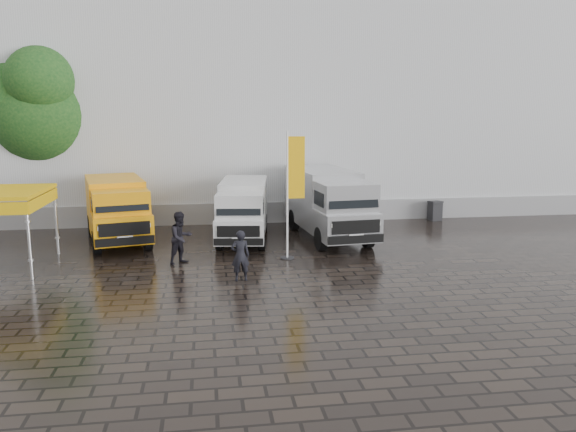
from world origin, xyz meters
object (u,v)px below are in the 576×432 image
van_yellow (117,211)px  wheelie_bin (435,211)px  flagpole (292,189)px  van_silver (328,205)px  person_tent (181,238)px  person_front (240,256)px  van_white (243,211)px

van_yellow → wheelie_bin: bearing=-3.2°
flagpole → van_silver: bearing=57.7°
van_yellow → flagpole: flagpole is taller
wheelie_bin → person_tent: size_ratio=0.52×
van_yellow → flagpole: 7.68m
van_silver → person_front: van_silver is taller
person_front → person_tent: person_tent is taller
van_yellow → person_front: bearing=-66.4°
person_front → van_silver: bearing=-129.2°
van_white → flagpole: bearing=-57.3°
flagpole → van_yellow: bearing=151.8°
person_front → person_tent: bearing=-54.7°
person_front → van_white: bearing=-98.5°
van_yellow → person_tent: size_ratio=3.01×
wheelie_bin → van_silver: bearing=-161.1°
van_white → flagpole: size_ratio=1.21×
van_white → van_silver: size_ratio=0.85×
van_yellow → flagpole: (6.67, -3.58, 1.26)m
van_silver → van_white: bearing=172.3°
van_yellow → flagpole: bearing=-41.8°
van_silver → wheelie_bin: 6.89m
van_silver → flagpole: (-2.02, -3.19, 1.12)m
flagpole → van_white: bearing=115.3°
van_silver → person_tent: size_ratio=3.54×
wheelie_bin → person_tent: 13.69m
van_silver → person_tent: (-5.99, -3.35, -0.50)m
person_tent → person_front: bearing=-90.8°
flagpole → person_tent: bearing=-177.7°
wheelie_bin → van_yellow: bearing=-177.7°
van_yellow → van_silver: van_silver is taller
flagpole → person_tent: (-3.97, -0.16, -1.62)m
van_silver → person_tent: 6.88m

